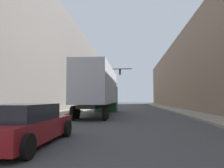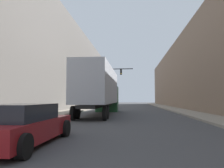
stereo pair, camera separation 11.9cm
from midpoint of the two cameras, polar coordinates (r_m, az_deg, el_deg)
name	(u,v)px [view 1 (the left image)]	position (r m, az deg, el deg)	size (l,w,h in m)	color
sidewalk_right	(175,109)	(30.63, 15.95, -6.42)	(2.44, 80.00, 0.15)	gray
sidewalk_left	(81,109)	(30.91, -8.26, -6.51)	(2.44, 80.00, 0.15)	gray
building_right	(206,69)	(31.92, 23.23, 3.56)	(6.00, 80.00, 10.94)	#846B56
building_left	(52,64)	(32.48, -15.43, 4.97)	(6.00, 80.00, 12.86)	#66605B
semi_truck	(100,89)	(20.39, -3.37, -1.40)	(2.52, 13.12, 4.19)	#B2B7C1
sedan_car	(25,125)	(7.68, -22.14, -9.93)	(1.97, 4.61, 1.31)	maroon
traffic_signal_gantry	(105,80)	(35.69, -2.05, 1.04)	(5.88, 0.35, 6.69)	black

